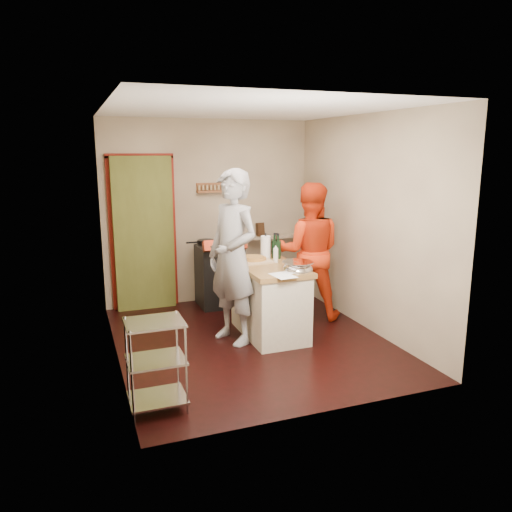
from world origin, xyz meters
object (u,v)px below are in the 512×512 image
Objects in this scene: stove at (220,274)px; person_red at (309,251)px; island at (270,298)px; person_stripe at (233,257)px; wire_shelving at (156,361)px.

person_red is (0.95, -0.89, 0.44)m from stove.
island is 0.62× the size of person_stripe.
island is at bearing 39.75° from wire_shelving.
stove is 1.48m from person_stripe.
person_stripe is at bearing -175.77° from island.
wire_shelving is at bearing -116.85° from stove.
person_red is (1.19, 0.47, -0.10)m from person_stripe.
island reaches higher than wire_shelving.
stove is at bearing 100.06° from island.
wire_shelving is 2.03m from island.
stove is 1.34m from island.
person_red is (0.72, 0.43, 0.43)m from island.
stove is 0.81× the size of island.
island is at bearing 56.27° from person_red.
stove is at bearing -17.93° from person_red.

